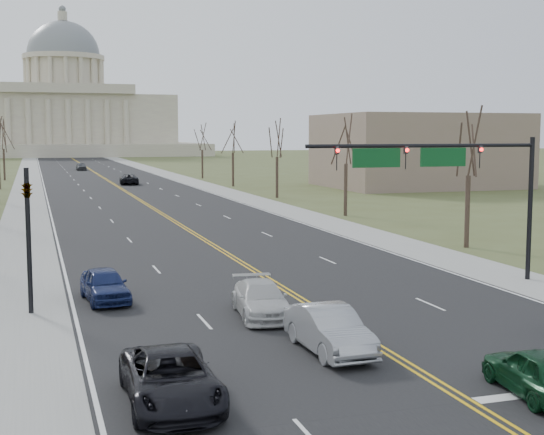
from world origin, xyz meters
TOP-DOWN VIEW (x-y plane):
  - ground at (0.00, 0.00)m, footprint 600.00×600.00m
  - road at (0.00, 110.00)m, footprint 20.00×380.00m
  - cross_road at (0.00, 6.00)m, footprint 120.00×14.00m
  - sidewalk_left at (-12.00, 110.00)m, footprint 4.00×380.00m
  - sidewalk_right at (12.00, 110.00)m, footprint 4.00×380.00m
  - center_line at (0.00, 110.00)m, footprint 0.42×380.00m
  - edge_line_left at (-9.80, 110.00)m, footprint 0.15×380.00m
  - edge_line_right at (9.80, 110.00)m, footprint 0.15×380.00m
  - capitol at (0.00, 249.91)m, footprint 90.00×60.00m
  - signal_mast at (7.45, 13.50)m, footprint 12.12×0.44m
  - signal_left at (-11.50, 13.50)m, footprint 0.32×0.36m
  - tree_r_0 at (15.50, 24.00)m, footprint 3.74×3.74m
  - tree_r_1 at (15.50, 44.00)m, footprint 3.74×3.74m
  - tree_r_2 at (15.50, 64.00)m, footprint 3.74×3.74m
  - tree_r_3 at (15.50, 84.00)m, footprint 3.74×3.74m
  - tree_r_4 at (15.50, 104.00)m, footprint 3.74×3.74m
  - tree_l_4 at (-15.50, 108.00)m, footprint 3.96×3.96m
  - bldg_right_mass at (40.00, 76.00)m, footprint 25.00×20.00m
  - car_nb_inner_lead at (2.10, -1.19)m, footprint 2.11×4.31m
  - car_sb_inner_lead at (-1.87, 4.64)m, footprint 1.76×4.74m
  - car_sb_outer_lead at (-7.85, 1.29)m, footprint 2.48×5.24m
  - car_sb_inner_second at (-2.61, 10.14)m, footprint 2.43×4.97m
  - car_sb_outer_second at (-8.39, 14.88)m, footprint 2.15×4.47m
  - car_far_nb at (2.04, 92.18)m, footprint 2.87×5.63m
  - car_far_sb at (-1.93, 137.75)m, footprint 2.01×4.72m

SIDE VIEW (x-z plane):
  - ground at x=0.00m, z-range 0.00..0.00m
  - road at x=0.00m, z-range 0.00..0.01m
  - cross_road at x=0.00m, z-range 0.00..0.01m
  - sidewalk_left at x=-12.00m, z-range 0.00..0.03m
  - sidewalk_right at x=12.00m, z-range 0.00..0.03m
  - center_line at x=0.00m, z-range 0.01..0.02m
  - edge_line_left at x=-9.80m, z-range 0.01..0.02m
  - edge_line_right at x=9.80m, z-range 0.01..0.02m
  - car_sb_inner_second at x=-2.61m, z-range 0.01..1.40m
  - car_nb_inner_lead at x=2.10m, z-range 0.01..1.43m
  - car_sb_outer_lead at x=-7.85m, z-range 0.01..1.46m
  - car_sb_outer_second at x=-8.39m, z-range 0.01..1.48m
  - car_far_nb at x=2.04m, z-range 0.01..1.54m
  - car_sb_inner_lead at x=-1.87m, z-range 0.01..1.56m
  - car_far_sb at x=-1.93m, z-range 0.01..1.60m
  - signal_left at x=-11.50m, z-range 0.71..6.71m
  - bldg_right_mass at x=40.00m, z-range 0.00..10.00m
  - signal_mast at x=7.45m, z-range 2.16..9.36m
  - tree_r_0 at x=15.50m, z-range 2.30..10.80m
  - tree_r_1 at x=15.50m, z-range 2.30..10.80m
  - tree_r_2 at x=15.50m, z-range 2.30..10.80m
  - tree_r_3 at x=15.50m, z-range 2.30..10.80m
  - tree_r_4 at x=15.50m, z-range 2.30..10.80m
  - tree_l_4 at x=-15.50m, z-range 2.44..11.44m
  - capitol at x=0.00m, z-range -10.80..39.20m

